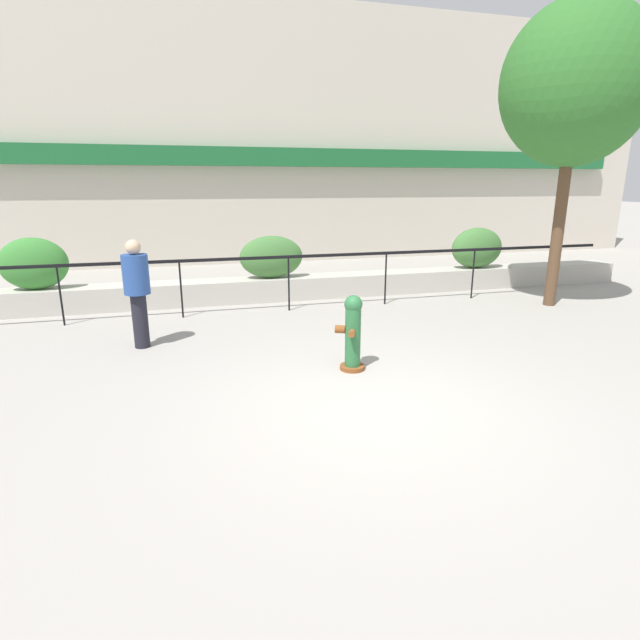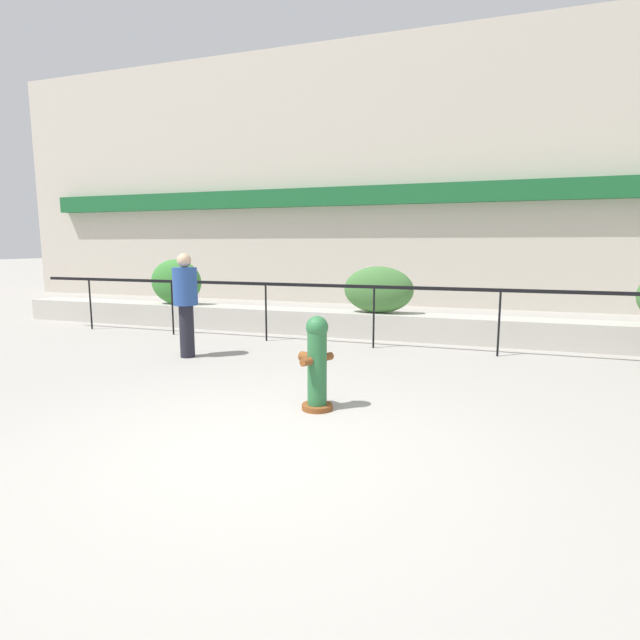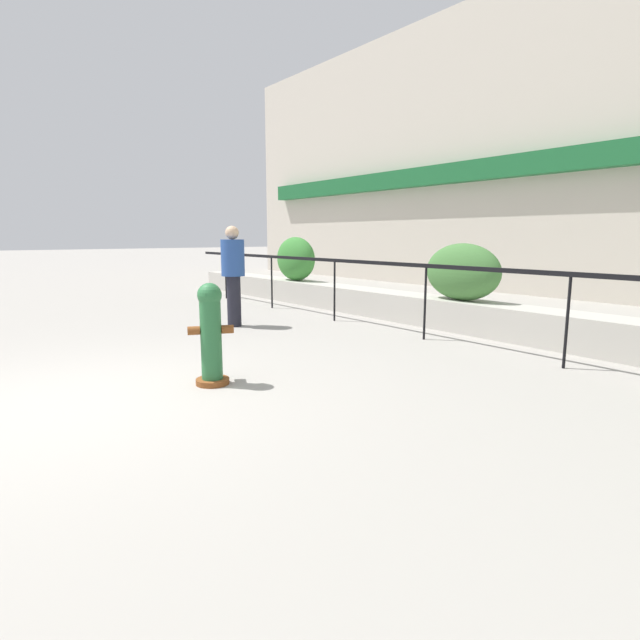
% 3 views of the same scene
% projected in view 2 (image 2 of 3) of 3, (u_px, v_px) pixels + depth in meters
% --- Properties ---
extents(ground_plane, '(120.00, 120.00, 0.00)m').
position_uv_depth(ground_plane, '(254.00, 452.00, 4.53)').
color(ground_plane, '#9E9991').
extents(building_facade, '(30.00, 1.36, 8.00)m').
position_uv_depth(building_facade, '(427.00, 175.00, 15.16)').
color(building_facade, beige).
rests_on(building_facade, ground).
extents(planter_wall_low, '(18.00, 0.70, 0.50)m').
position_uv_depth(planter_wall_low, '(385.00, 325.00, 10.11)').
color(planter_wall_low, '#B7B2A8').
rests_on(planter_wall_low, ground).
extents(fence_railing_segment, '(15.00, 0.05, 1.15)m').
position_uv_depth(fence_railing_segment, '(374.00, 293.00, 8.97)').
color(fence_railing_segment, black).
rests_on(fence_railing_segment, ground).
extents(hedge_bush_0, '(1.29, 0.64, 1.04)m').
position_uv_depth(hedge_bush_0, '(176.00, 282.00, 11.57)').
color(hedge_bush_0, '#387F33').
rests_on(hedge_bush_0, planter_wall_low).
extents(hedge_bush_1, '(1.42, 0.61, 0.94)m').
position_uv_depth(hedge_bush_1, '(378.00, 290.00, 10.06)').
color(hedge_bush_1, '#427538').
rests_on(hedge_bush_1, planter_wall_low).
extents(fire_hydrant, '(0.48, 0.47, 1.08)m').
position_uv_depth(fire_hydrant, '(317.00, 362.00, 5.63)').
color(fire_hydrant, brown).
rests_on(fire_hydrant, ground).
extents(pedestrian, '(0.56, 0.56, 1.73)m').
position_uv_depth(pedestrian, '(186.00, 299.00, 8.24)').
color(pedestrian, black).
rests_on(pedestrian, ground).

